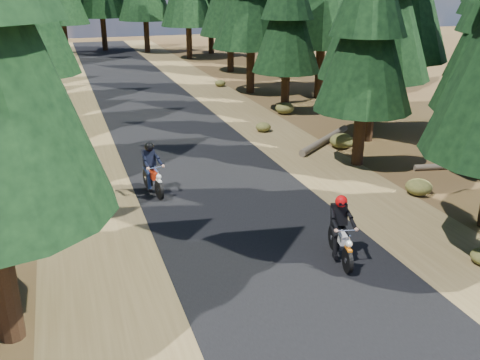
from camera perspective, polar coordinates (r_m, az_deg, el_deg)
name	(u,v)px	position (r m, az deg, el deg)	size (l,w,h in m)	color
ground	(256,231)	(16.10, 1.73, -5.45)	(120.00, 120.00, 0.00)	#462E19
road	(211,176)	(20.48, -3.15, 0.40)	(6.00, 100.00, 0.01)	black
shoulder_l	(87,191)	(19.84, -16.04, -1.10)	(3.20, 100.00, 0.01)	brown
shoulder_r	(319,164)	(22.08, 8.41, 1.72)	(3.20, 100.00, 0.01)	brown
log_near	(325,140)	(24.91, 9.05, 4.24)	(0.32, 0.32, 4.82)	#4C4233
log_far	(467,165)	(23.17, 23.09, 1.45)	(0.24, 0.24, 4.46)	#4C4233
understory_shrubs	(219,137)	(24.74, -2.24, 4.66)	(15.01, 27.00, 0.65)	#474C1E
rider_lead	(341,240)	(14.49, 10.69, -6.29)	(1.00, 2.09, 1.79)	silver
rider_follow	(153,177)	(18.89, -9.31, 0.33)	(0.92, 2.10, 1.81)	maroon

